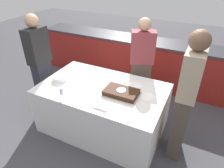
{
  "coord_description": "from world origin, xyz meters",
  "views": [
    {
      "loc": [
        1.15,
        -2.03,
        2.21
      ],
      "look_at": [
        0.15,
        0.0,
        0.82
      ],
      "focal_mm": 32.0,
      "sensor_mm": 36.0,
      "label": 1
    }
  ],
  "objects_px": {
    "plate_stack": "(60,78)",
    "person_seated_right": "(186,99)",
    "person_cutting_cake": "(141,65)",
    "person_seated_left": "(41,65)",
    "wine_glass": "(61,92)",
    "cake": "(121,92)"
  },
  "relations": [
    {
      "from": "plate_stack",
      "to": "person_seated_right",
      "type": "xyz_separation_m",
      "value": [
        1.75,
        0.09,
        0.12
      ]
    },
    {
      "from": "plate_stack",
      "to": "wine_glass",
      "type": "bearing_deg",
      "value": -47.85
    },
    {
      "from": "person_seated_left",
      "to": "person_seated_right",
      "type": "distance_m",
      "value": 2.18
    },
    {
      "from": "person_cutting_cake",
      "to": "person_seated_right",
      "type": "distance_m",
      "value": 1.1
    },
    {
      "from": "person_cutting_cake",
      "to": "wine_glass",
      "type": "bearing_deg",
      "value": 40.39
    },
    {
      "from": "person_cutting_cake",
      "to": "person_seated_left",
      "type": "height_order",
      "value": "person_seated_left"
    },
    {
      "from": "person_seated_right",
      "to": "wine_glass",
      "type": "bearing_deg",
      "value": -72.51
    },
    {
      "from": "plate_stack",
      "to": "person_cutting_cake",
      "type": "xyz_separation_m",
      "value": [
        0.96,
        0.84,
        0.04
      ]
    },
    {
      "from": "cake",
      "to": "wine_glass",
      "type": "distance_m",
      "value": 0.76
    },
    {
      "from": "person_cutting_cake",
      "to": "cake",
      "type": "bearing_deg",
      "value": 68.24
    },
    {
      "from": "plate_stack",
      "to": "person_seated_right",
      "type": "bearing_deg",
      "value": 2.92
    },
    {
      "from": "plate_stack",
      "to": "person_cutting_cake",
      "type": "height_order",
      "value": "person_cutting_cake"
    },
    {
      "from": "wine_glass",
      "to": "person_seated_right",
      "type": "xyz_separation_m",
      "value": [
        1.43,
        0.45,
        0.06
      ]
    },
    {
      "from": "person_seated_left",
      "to": "person_seated_right",
      "type": "bearing_deg",
      "value": -90.0
    },
    {
      "from": "wine_glass",
      "to": "person_cutting_cake",
      "type": "bearing_deg",
      "value": 62.15
    },
    {
      "from": "cake",
      "to": "plate_stack",
      "type": "xyz_separation_m",
      "value": [
        -0.96,
        -0.05,
        0.0
      ]
    },
    {
      "from": "wine_glass",
      "to": "person_seated_right",
      "type": "height_order",
      "value": "person_seated_right"
    },
    {
      "from": "cake",
      "to": "person_seated_right",
      "type": "distance_m",
      "value": 0.8
    },
    {
      "from": "person_seated_right",
      "to": "person_seated_left",
      "type": "bearing_deg",
      "value": -90.0
    },
    {
      "from": "person_cutting_cake",
      "to": "plate_stack",
      "type": "bearing_deg",
      "value": 19.51
    },
    {
      "from": "person_seated_right",
      "to": "plate_stack",
      "type": "bearing_deg",
      "value": -87.08
    },
    {
      "from": "plate_stack",
      "to": "person_seated_right",
      "type": "relative_size",
      "value": 0.13
    }
  ]
}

